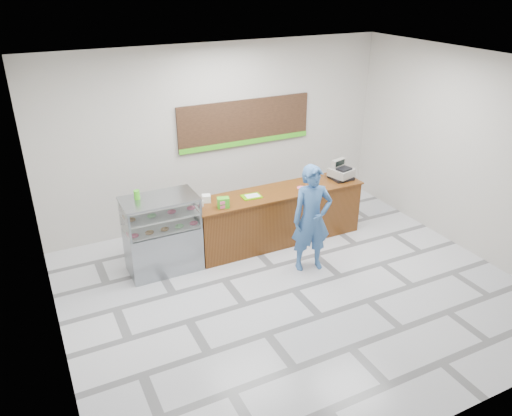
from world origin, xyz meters
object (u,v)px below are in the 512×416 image
cash_register (341,172)px  display_case (162,234)px  sales_counter (278,216)px  customer (312,219)px  serving_tray (251,196)px

cash_register → display_case: bearing=164.3°
sales_counter → customer: size_ratio=1.75×
display_case → cash_register: bearing=-0.2°
cash_register → serving_tray: (-1.91, -0.01, -0.13)m
display_case → customer: bearing=-25.2°
serving_tray → customer: (0.60, -1.04, -0.11)m
customer → cash_register: bearing=52.3°
cash_register → sales_counter: bearing=163.9°
sales_counter → display_case: 2.23m
display_case → serving_tray: display_case is taller
display_case → cash_register: size_ratio=2.74×
serving_tray → sales_counter: bearing=6.3°
sales_counter → serving_tray: 0.77m
display_case → sales_counter: bearing=0.0°
sales_counter → cash_register: 1.50m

